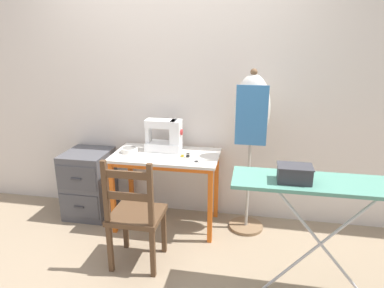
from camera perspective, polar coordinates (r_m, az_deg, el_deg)
ground_plane at (r=3.23m, az=-5.34°, el=-15.46°), size 14.00×14.00×0.00m
wall_back at (r=3.34m, az=-3.09°, el=9.18°), size 10.00×0.05×2.55m
sewing_table at (r=3.17m, az=-4.38°, el=-3.48°), size 0.97×0.54×0.72m
sewing_machine at (r=3.21m, az=-4.40°, el=1.29°), size 0.35×0.18×0.32m
fabric_bowl at (r=3.24m, az=-10.43°, el=-0.96°), size 0.16×0.16×0.04m
scissors at (r=2.93m, az=1.24°, el=-3.09°), size 0.14×0.11×0.01m
thread_spool_near_machine at (r=3.06m, az=-1.64°, el=-1.90°), size 0.04×0.04×0.03m
thread_spool_mid_table at (r=3.06m, az=-0.69°, el=-1.91°), size 0.04×0.04×0.04m
wooden_chair at (r=2.74m, az=-9.40°, el=-11.69°), size 0.40×0.38×0.92m
filing_cabinet at (r=3.65m, az=-16.77°, el=-6.28°), size 0.43×0.48×0.67m
dress_form at (r=3.02m, az=9.88°, el=4.14°), size 0.32×0.32×1.50m
ironing_board at (r=2.35m, az=21.68°, el=-6.96°), size 1.21×0.34×0.88m
storage_box at (r=2.25m, az=16.71°, el=-4.75°), size 0.22×0.15×0.11m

